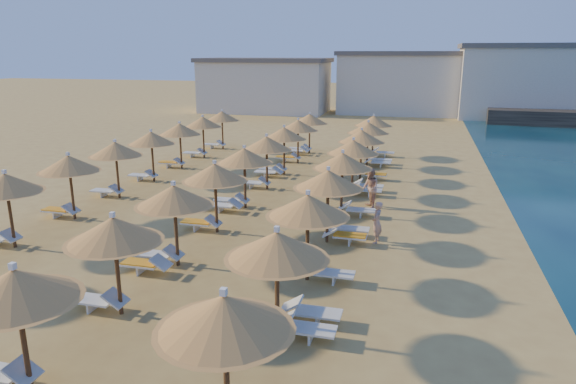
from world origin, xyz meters
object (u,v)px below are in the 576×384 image
(parasol_row_west, at_px, (231,165))
(beachgoer_b, at_px, (370,188))
(parasol_row_east, at_px, (336,171))
(beachgoer_a, at_px, (377,222))

(parasol_row_west, relative_size, beachgoer_b, 18.10)
(parasol_row_east, bearing_deg, beachgoer_a, -35.89)
(parasol_row_west, bearing_deg, beachgoer_a, -11.78)
(parasol_row_east, distance_m, parasol_row_west, 4.59)
(beachgoer_a, bearing_deg, beachgoer_b, -167.92)
(beachgoer_a, bearing_deg, parasol_row_west, -98.88)
(parasol_row_east, height_order, beachgoer_b, parasol_row_east)
(parasol_row_east, bearing_deg, parasol_row_west, 180.00)
(parasol_row_east, distance_m, beachgoer_a, 2.82)
(parasol_row_west, height_order, beachgoer_b, parasol_row_west)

